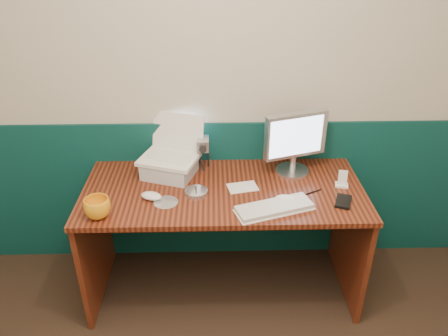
{
  "coord_description": "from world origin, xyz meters",
  "views": [
    {
      "loc": [
        0.03,
        -0.73,
        2.07
      ],
      "look_at": [
        0.08,
        1.23,
        0.97
      ],
      "focal_mm": 35.0,
      "sensor_mm": 36.0,
      "label": 1
    }
  ],
  "objects_px": {
    "laptop": "(168,140)",
    "monitor": "(295,144)",
    "keyboard": "(274,208)",
    "desk": "(223,241)",
    "mug": "(97,208)",
    "camcorder": "(203,153)"
  },
  "relations": [
    {
      "from": "monitor",
      "to": "camcorder",
      "type": "relative_size",
      "value": 1.81
    },
    {
      "from": "laptop",
      "to": "mug",
      "type": "xyz_separation_m",
      "value": [
        -0.33,
        -0.42,
        -0.18
      ]
    },
    {
      "from": "monitor",
      "to": "mug",
      "type": "bearing_deg",
      "value": -176.35
    },
    {
      "from": "laptop",
      "to": "monitor",
      "type": "height_order",
      "value": "monitor"
    },
    {
      "from": "monitor",
      "to": "laptop",
      "type": "bearing_deg",
      "value": 162.75
    },
    {
      "from": "monitor",
      "to": "camcorder",
      "type": "height_order",
      "value": "monitor"
    },
    {
      "from": "monitor",
      "to": "camcorder",
      "type": "xyz_separation_m",
      "value": [
        -0.54,
        0.06,
        -0.08
      ]
    },
    {
      "from": "keyboard",
      "to": "monitor",
      "type": "bearing_deg",
      "value": 49.77
    },
    {
      "from": "mug",
      "to": "desk",
      "type": "bearing_deg",
      "value": 21.28
    },
    {
      "from": "keyboard",
      "to": "mug",
      "type": "xyz_separation_m",
      "value": [
        -0.91,
        -0.03,
        0.04
      ]
    },
    {
      "from": "keyboard",
      "to": "camcorder",
      "type": "bearing_deg",
      "value": 111.01
    },
    {
      "from": "monitor",
      "to": "camcorder",
      "type": "distance_m",
      "value": 0.55
    },
    {
      "from": "desk",
      "to": "monitor",
      "type": "distance_m",
      "value": 0.73
    },
    {
      "from": "laptop",
      "to": "mug",
      "type": "bearing_deg",
      "value": -109.38
    },
    {
      "from": "mug",
      "to": "keyboard",
      "type": "bearing_deg",
      "value": 2.2
    },
    {
      "from": "desk",
      "to": "laptop",
      "type": "bearing_deg",
      "value": 152.18
    },
    {
      "from": "desk",
      "to": "keyboard",
      "type": "xyz_separation_m",
      "value": [
        0.26,
        -0.22,
        0.39
      ]
    },
    {
      "from": "desk",
      "to": "mug",
      "type": "relative_size",
      "value": 11.73
    },
    {
      "from": "laptop",
      "to": "mug",
      "type": "distance_m",
      "value": 0.56
    },
    {
      "from": "monitor",
      "to": "desk",
      "type": "bearing_deg",
      "value": -175.13
    },
    {
      "from": "laptop",
      "to": "monitor",
      "type": "relative_size",
      "value": 0.86
    },
    {
      "from": "keyboard",
      "to": "desk",
      "type": "bearing_deg",
      "value": 121.96
    }
  ]
}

